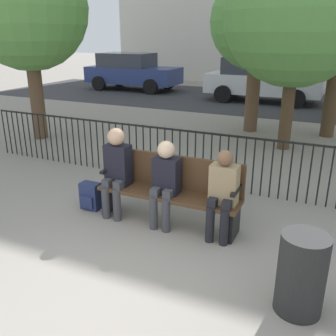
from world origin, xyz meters
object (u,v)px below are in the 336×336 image
parked_car_1 (261,79)px  parked_car_2 (132,71)px  tree_1 (26,9)px  trash_bin (301,274)px  seated_person_0 (117,167)px  tree_2 (258,22)px  seated_person_2 (223,190)px  park_bench (171,187)px  tree_3 (298,12)px  seated_person_1 (165,179)px  backpack (90,196)px

parked_car_1 → parked_car_2: (-5.96, 0.67, 0.00)m
parked_car_1 → tree_1: bearing=-117.1°
trash_bin → parked_car_2: bearing=125.8°
seated_person_0 → tree_2: 6.02m
seated_person_2 → tree_2: (-0.92, 5.66, 2.06)m
park_bench → parked_car_1: parked_car_1 is taller
seated_person_0 → seated_person_2: seated_person_0 is taller
seated_person_2 → tree_1: 6.58m
seated_person_0 → seated_person_2: 1.52m
parked_car_1 → park_bench: bearing=-85.2°
tree_3 → parked_car_1: bearing=106.3°
seated_person_0 → tree_1: tree_1 is taller
seated_person_1 → tree_3: 4.94m
park_bench → tree_1: size_ratio=0.45×
seated_person_0 → tree_1: 5.34m
parked_car_2 → tree_3: bearing=-40.7°
tree_2 → trash_bin: bearing=-73.5°
seated_person_1 → parked_car_2: (-6.81, 10.99, 0.18)m
tree_2 → parked_car_1: size_ratio=0.93×
seated_person_0 → seated_person_2: (1.52, -0.01, -0.07)m
tree_3 → tree_1: bearing=-164.6°
backpack → parked_car_2: bearing=117.0°
seated_person_1 → seated_person_2: seated_person_1 is taller
seated_person_1 → tree_2: 6.02m
parked_car_2 → trash_bin: parked_car_2 is taller
tree_2 → parked_car_2: 8.73m
parked_car_2 → parked_car_1: bearing=-6.4°
tree_3 → parked_car_1: 6.55m
tree_2 → tree_3: bearing=-51.4°
seated_person_1 → trash_bin: 2.10m
tree_2 → tree_1: bearing=-147.8°
tree_2 → seated_person_2: bearing=-80.7°
backpack → parked_car_1: bearing=88.0°
backpack → tree_3: bearing=64.1°
seated_person_0 → tree_3: tree_3 is taller
seated_person_0 → seated_person_2: bearing=-0.2°
park_bench → tree_3: tree_3 is taller
seated_person_0 → tree_2: size_ratio=0.32×
backpack → tree_3: size_ratio=0.09×
tree_1 → backpack: bearing=-38.7°
tree_3 → trash_bin: size_ratio=5.55×
tree_1 → tree_2: (4.56, 2.88, -0.26)m
park_bench → seated_person_2: seated_person_2 is taller
tree_1 → seated_person_1: bearing=-30.6°
tree_2 → tree_3: size_ratio=0.89×
trash_bin → seated_person_1: bearing=151.5°
tree_1 → parked_car_2: 8.73m
seated_person_2 → tree_1: tree_1 is taller
tree_2 → parked_car_2: (-6.66, 5.33, -1.86)m
seated_person_1 → tree_1: (-4.71, 2.78, 2.30)m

